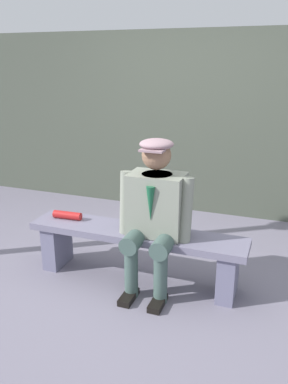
# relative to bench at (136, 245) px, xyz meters

# --- Properties ---
(ground_plane) EXTENTS (30.00, 30.00, 0.00)m
(ground_plane) POSITION_rel_bench_xyz_m (0.00, 0.00, -0.33)
(ground_plane) COLOR slate
(bench) EXTENTS (1.88, 0.37, 0.47)m
(bench) POSITION_rel_bench_xyz_m (0.00, 0.00, 0.00)
(bench) COLOR slate
(bench) RESTS_ON ground
(seated_man) EXTENTS (0.62, 0.59, 1.26)m
(seated_man) POSITION_rel_bench_xyz_m (-0.18, 0.05, 0.37)
(seated_man) COLOR gray
(seated_man) RESTS_ON ground
(rolled_magazine) EXTENTS (0.27, 0.09, 0.07)m
(rolled_magazine) POSITION_rel_bench_xyz_m (0.68, -0.02, 0.17)
(rolled_magazine) COLOR #B21E1E
(rolled_magazine) RESTS_ON bench
(stadium_wall) EXTENTS (12.00, 0.24, 2.19)m
(stadium_wall) POSITION_rel_bench_xyz_m (0.00, -1.95, 0.77)
(stadium_wall) COLOR #474D41
(stadium_wall) RESTS_ON ground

